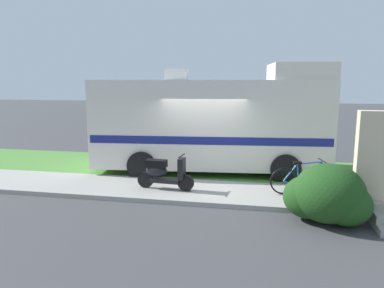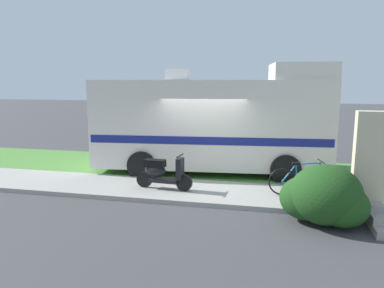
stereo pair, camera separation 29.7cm
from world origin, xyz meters
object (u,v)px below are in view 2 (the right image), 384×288
Objects in this scene: motorhome_rv at (214,122)px; pickup_truck_near at (219,127)px; bicycle at (303,180)px; scooter at (162,172)px.

motorhome_rv is 4.63m from pickup_truck_near.
pickup_truck_near is at bearing 96.66° from motorhome_rv.
pickup_truck_near reaches higher than bicycle.
bicycle is (3.69, 0.26, -0.07)m from scooter.
pickup_truck_near is at bearing 114.92° from bicycle.
bicycle is at bearing -65.08° from pickup_truck_near.
scooter is at bearing -175.94° from bicycle.
bicycle is 0.32× the size of pickup_truck_near.
scooter reaches higher than bicycle.
bicycle is (2.68, -2.36, -1.18)m from motorhome_rv.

